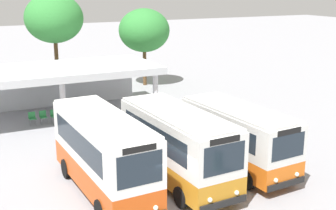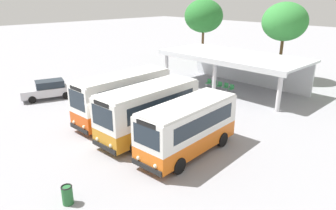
% 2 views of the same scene
% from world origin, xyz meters
% --- Properties ---
extents(ground_plane, '(180.00, 180.00, 0.00)m').
position_xyz_m(ground_plane, '(0.00, 0.00, 0.00)').
color(ground_plane, '#939399').
extents(city_bus_nearest_orange, '(2.54, 7.65, 3.48)m').
position_xyz_m(city_bus_nearest_orange, '(-2.03, 2.56, 1.91)').
color(city_bus_nearest_orange, black).
rests_on(city_bus_nearest_orange, ground).
extents(city_bus_second_in_row, '(2.71, 7.40, 3.36)m').
position_xyz_m(city_bus_second_in_row, '(1.30, 2.14, 1.85)').
color(city_bus_second_in_row, black).
rests_on(city_bus_second_in_row, ground).
extents(city_bus_middle_cream, '(2.69, 6.89, 3.10)m').
position_xyz_m(city_bus_middle_cream, '(4.63, 2.20, 1.72)').
color(city_bus_middle_cream, black).
rests_on(city_bus_middle_cream, ground).
extents(terminal_canopy, '(14.03, 6.42, 3.40)m').
position_xyz_m(terminal_canopy, '(-1.45, 15.84, 2.70)').
color(terminal_canopy, silver).
rests_on(terminal_canopy, ground).
extents(waiting_chair_end_by_column, '(0.45, 0.45, 0.86)m').
position_xyz_m(waiting_chair_end_by_column, '(-3.18, 13.84, 0.52)').
color(waiting_chair_end_by_column, slate).
rests_on(waiting_chair_end_by_column, ground).
extents(waiting_chair_second_from_end, '(0.45, 0.45, 0.86)m').
position_xyz_m(waiting_chair_second_from_end, '(-2.49, 13.85, 0.52)').
color(waiting_chair_second_from_end, slate).
rests_on(waiting_chair_second_from_end, ground).
extents(waiting_chair_middle_seat, '(0.45, 0.45, 0.86)m').
position_xyz_m(waiting_chair_middle_seat, '(-1.80, 13.78, 0.52)').
color(waiting_chair_middle_seat, slate).
rests_on(waiting_chair_middle_seat, ground).
extents(waiting_chair_fourth_seat, '(0.45, 0.45, 0.86)m').
position_xyz_m(waiting_chair_fourth_seat, '(-1.11, 13.86, 0.52)').
color(waiting_chair_fourth_seat, slate).
rests_on(waiting_chair_fourth_seat, ground).
extents(waiting_chair_fifth_seat, '(0.45, 0.45, 0.86)m').
position_xyz_m(waiting_chair_fifth_seat, '(-0.42, 13.79, 0.52)').
color(waiting_chair_fifth_seat, slate).
rests_on(waiting_chair_fifth_seat, ground).
extents(roadside_tree_behind_canopy, '(4.63, 4.63, 8.16)m').
position_xyz_m(roadside_tree_behind_canopy, '(0.25, 21.61, 6.17)').
color(roadside_tree_behind_canopy, brown).
rests_on(roadside_tree_behind_canopy, ground).
extents(roadside_tree_east_of_canopy, '(4.47, 4.47, 6.80)m').
position_xyz_m(roadside_tree_east_of_canopy, '(8.06, 21.72, 4.88)').
color(roadside_tree_east_of_canopy, brown).
rests_on(roadside_tree_east_of_canopy, ground).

